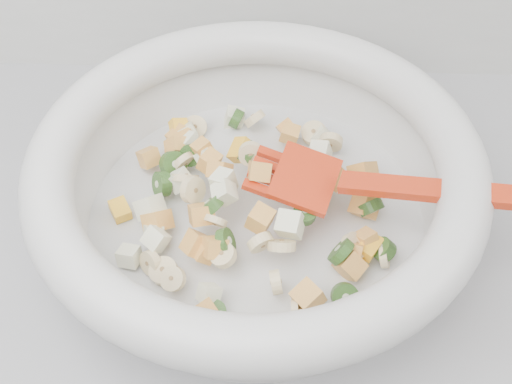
{
  "coord_description": "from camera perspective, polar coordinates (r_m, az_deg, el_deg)",
  "views": [
    {
      "loc": [
        -0.11,
        1.04,
        1.41
      ],
      "look_at": [
        -0.12,
        1.47,
        0.95
      ],
      "focal_mm": 45.0,
      "sensor_mm": 36.0,
      "label": 1
    }
  ],
  "objects": [
    {
      "name": "mixing_bowl",
      "position": [
        0.61,
        0.03,
        0.97
      ],
      "size": [
        0.51,
        0.43,
        0.12
      ],
      "color": "silver",
      "rests_on": "counter"
    }
  ]
}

